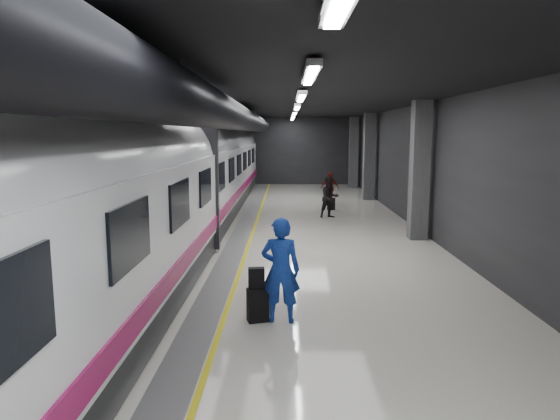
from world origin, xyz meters
TOP-DOWN VIEW (x-y plane):
  - ground at (0.00, 0.00)m, footprint 40.00×40.00m
  - platform_hall at (-0.29, 0.96)m, footprint 10.02×40.02m
  - train at (-3.25, -0.00)m, footprint 3.05×38.00m
  - traveler_main at (0.12, -5.42)m, footprint 0.74×0.50m
  - suitcase_main at (-0.30, -5.41)m, footprint 0.43×0.34m
  - shoulder_bag at (-0.33, -5.39)m, footprint 0.31×0.19m
  - traveler_far_a at (2.01, 6.12)m, footprint 1.00×0.89m
  - traveler_far_b at (2.39, 10.52)m, footprint 0.96×0.52m
  - suitcase_far at (2.28, 8.35)m, footprint 0.39×0.28m

SIDE VIEW (x-z plane):
  - ground at x=0.00m, z-range 0.00..0.00m
  - suitcase_far at x=2.28m, z-range 0.00..0.55m
  - suitcase_main at x=-0.30m, z-range 0.00..0.62m
  - traveler_far_b at x=2.39m, z-range 0.00..1.55m
  - shoulder_bag at x=-0.33m, z-range 0.62..1.01m
  - traveler_far_a at x=2.01m, z-range 0.00..1.69m
  - traveler_main at x=0.12m, z-range 0.00..1.96m
  - train at x=-3.25m, z-range 0.04..4.09m
  - platform_hall at x=-0.29m, z-range 1.28..5.79m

